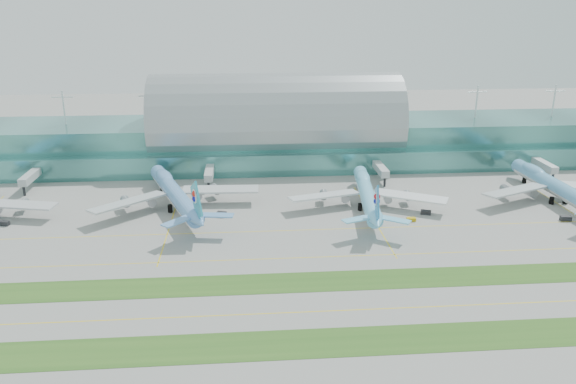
{
  "coord_description": "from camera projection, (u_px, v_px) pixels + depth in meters",
  "views": [
    {
      "loc": [
        -15.35,
        -139.74,
        76.25
      ],
      "look_at": [
        0.0,
        55.0,
        9.0
      ],
      "focal_mm": 35.0,
      "sensor_mm": 36.0,
      "label": 1
    }
  ],
  "objects": [
    {
      "name": "ground",
      "position": [
        303.0,
        286.0,
        157.68
      ],
      "size": [
        700.0,
        700.0,
        0.0
      ],
      "primitive_type": "plane",
      "color": "gray",
      "rests_on": "ground"
    },
    {
      "name": "terminal",
      "position": [
        276.0,
        133.0,
        274.45
      ],
      "size": [
        340.0,
        69.1,
        36.0
      ],
      "color": "#3D7A75",
      "rests_on": "ground"
    },
    {
      "name": "grass_strip_near",
      "position": [
        316.0,
        343.0,
        131.27
      ],
      "size": [
        420.0,
        12.0,
        0.08
      ],
      "primitive_type": "cube",
      "color": "#2D591E",
      "rests_on": "ground"
    },
    {
      "name": "grass_strip_far",
      "position": [
        303.0,
        282.0,
        159.55
      ],
      "size": [
        420.0,
        12.0,
        0.08
      ],
      "primitive_type": "cube",
      "color": "#2D591E",
      "rests_on": "ground"
    },
    {
      "name": "taxiline_b",
      "position": [
        309.0,
        312.0,
        144.48
      ],
      "size": [
        420.0,
        0.35,
        0.01
      ],
      "primitive_type": "cube",
      "color": "yellow",
      "rests_on": "ground"
    },
    {
      "name": "taxiline_c",
      "position": [
        297.0,
        258.0,
        174.65
      ],
      "size": [
        420.0,
        0.35,
        0.01
      ],
      "primitive_type": "cube",
      "color": "yellow",
      "rests_on": "ground"
    },
    {
      "name": "taxiline_d",
      "position": [
        291.0,
        230.0,
        195.38
      ],
      "size": [
        420.0,
        0.35,
        0.01
      ],
      "primitive_type": "cube",
      "color": "yellow",
      "rests_on": "ground"
    },
    {
      "name": "airliner_b",
      "position": [
        174.0,
        192.0,
        214.83
      ],
      "size": [
        61.83,
        71.99,
        20.52
      ],
      "rotation": [
        0.0,
        0.0,
        0.35
      ],
      "color": "#6199D7",
      "rests_on": "ground"
    },
    {
      "name": "airliner_c",
      "position": [
        367.0,
        192.0,
        215.68
      ],
      "size": [
        60.54,
        69.11,
        19.02
      ],
      "rotation": [
        0.0,
        0.0,
        -0.11
      ],
      "color": "#72D0FA",
      "rests_on": "ground"
    },
    {
      "name": "airliner_d",
      "position": [
        554.0,
        185.0,
        222.83
      ],
      "size": [
        64.43,
        73.07,
        20.13
      ],
      "rotation": [
        0.0,
        0.0,
        0.03
      ],
      "color": "#5FA1D1",
      "rests_on": "ground"
    },
    {
      "name": "gse_b",
      "position": [
        4.0,
        223.0,
        199.43
      ],
      "size": [
        4.23,
        2.73,
        1.64
      ],
      "primitive_type": "cube",
      "rotation": [
        0.0,
        0.0,
        -0.27
      ],
      "color": "black",
      "rests_on": "ground"
    },
    {
      "name": "gse_c",
      "position": [
        186.0,
        217.0,
        205.55
      ],
      "size": [
        3.74,
        2.68,
        1.36
      ],
      "primitive_type": "cube",
      "rotation": [
        0.0,
        0.0,
        0.34
      ],
      "color": "black",
      "rests_on": "ground"
    },
    {
      "name": "gse_d",
      "position": [
        222.0,
        214.0,
        207.77
      ],
      "size": [
        3.97,
        3.18,
        1.76
      ],
      "primitive_type": "cube",
      "rotation": [
        0.0,
        0.0,
        -0.34
      ],
      "color": "black",
      "rests_on": "ground"
    },
    {
      "name": "gse_e",
      "position": [
        411.0,
        219.0,
        203.5
      ],
      "size": [
        3.33,
        2.0,
        1.26
      ],
      "primitive_type": "cube",
      "rotation": [
        0.0,
        0.0,
        -0.07
      ],
      "color": "#BF990B",
      "rests_on": "ground"
    },
    {
      "name": "gse_f",
      "position": [
        426.0,
        212.0,
        209.64
      ],
      "size": [
        4.08,
        2.85,
        1.59
      ],
      "primitive_type": "cube",
      "rotation": [
        0.0,
        0.0,
        -0.32
      ],
      "color": "black",
      "rests_on": "ground"
    },
    {
      "name": "gse_g",
      "position": [
        566.0,
        218.0,
        203.58
      ],
      "size": [
        4.0,
        2.3,
        1.79
      ],
      "primitive_type": "cube",
      "rotation": [
        0.0,
        0.0,
        -0.1
      ],
      "color": "black",
      "rests_on": "ground"
    }
  ]
}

